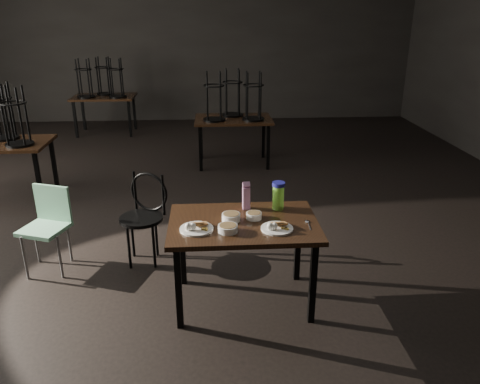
{
  "coord_description": "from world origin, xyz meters",
  "views": [
    {
      "loc": [
        0.49,
        -4.59,
        2.34
      ],
      "look_at": [
        0.75,
        -0.78,
        0.85
      ],
      "focal_mm": 35.0,
      "sensor_mm": 36.0,
      "label": 1
    }
  ],
  "objects": [
    {
      "name": "bg_table_far",
      "position": [
        -1.56,
        4.83,
        0.78
      ],
      "size": [
        1.2,
        0.8,
        1.48
      ],
      "color": "black",
      "rests_on": "ground"
    },
    {
      "name": "bowl_big",
      "position": [
        0.62,
        -1.36,
        0.78
      ],
      "size": [
        0.15,
        0.15,
        0.05
      ],
      "color": "white",
      "rests_on": "main_table"
    },
    {
      "name": "room",
      "position": [
        -0.06,
        0.01,
        2.33
      ],
      "size": [
        12.0,
        12.04,
        3.22
      ],
      "color": "black",
      "rests_on": "ground"
    },
    {
      "name": "bowl_near",
      "position": [
        0.66,
        -1.15,
        0.78
      ],
      "size": [
        0.15,
        0.15,
        0.06
      ],
      "color": "white",
      "rests_on": "main_table"
    },
    {
      "name": "bentwood_chair",
      "position": [
        -0.15,
        -0.38,
        0.52
      ],
      "size": [
        0.47,
        0.46,
        0.88
      ],
      "rotation": [
        0.0,
        0.0,
        -0.41
      ],
      "color": "black",
      "rests_on": "ground"
    },
    {
      "name": "bg_table_left",
      "position": [
        -2.18,
        1.41,
        0.78
      ],
      "size": [
        1.2,
        0.8,
        1.48
      ],
      "color": "black",
      "rests_on": "ground"
    },
    {
      "name": "bowl_far",
      "position": [
        0.84,
        -1.13,
        0.78
      ],
      "size": [
        0.13,
        0.13,
        0.05
      ],
      "color": "white",
      "rests_on": "main_table"
    },
    {
      "name": "main_table",
      "position": [
        0.75,
        -1.18,
        0.67
      ],
      "size": [
        1.2,
        0.8,
        0.75
      ],
      "color": "black",
      "rests_on": "ground"
    },
    {
      "name": "school_chair",
      "position": [
        -1.04,
        -0.48,
        0.49
      ],
      "size": [
        0.48,
        0.48,
        0.81
      ],
      "rotation": [
        0.0,
        0.0,
        -0.35
      ],
      "color": "#67A17E",
      "rests_on": "ground"
    },
    {
      "name": "bg_table_right",
      "position": [
        0.88,
        2.64,
        0.78
      ],
      "size": [
        1.2,
        0.8,
        1.48
      ],
      "color": "black",
      "rests_on": "ground"
    },
    {
      "name": "spoon",
      "position": [
        1.26,
        -1.24,
        0.75
      ],
      "size": [
        0.04,
        0.18,
        0.01
      ],
      "color": "silver",
      "rests_on": "main_table"
    },
    {
      "name": "juice_carton",
      "position": [
        0.8,
        -0.92,
        0.86
      ],
      "size": [
        0.06,
        0.06,
        0.24
      ],
      "color": "#851862",
      "rests_on": "main_table"
    },
    {
      "name": "water_bottle",
      "position": [
        1.07,
        -0.94,
        0.87
      ],
      "size": [
        0.13,
        0.13,
        0.24
      ],
      "color": "#89E944",
      "rests_on": "main_table"
    },
    {
      "name": "plate_right",
      "position": [
        1.0,
        -1.34,
        0.77
      ],
      "size": [
        0.25,
        0.25,
        0.08
      ],
      "color": "white",
      "rests_on": "main_table"
    },
    {
      "name": "plate_left",
      "position": [
        0.38,
        -1.31,
        0.77
      ],
      "size": [
        0.26,
        0.26,
        0.08
      ],
      "color": "white",
      "rests_on": "main_table"
    }
  ]
}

